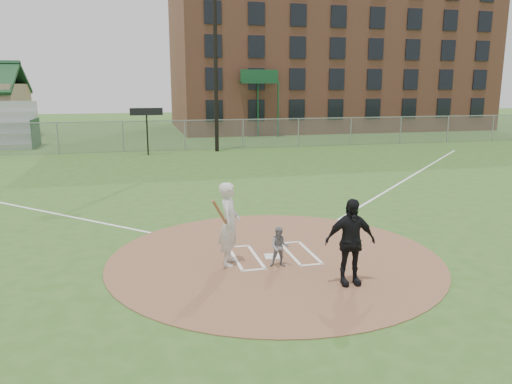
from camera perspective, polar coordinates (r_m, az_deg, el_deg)
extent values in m
plane|color=#2F571D|center=(12.81, 2.15, -7.53)|extent=(140.00, 140.00, 0.00)
cylinder|color=brown|center=(12.81, 2.15, -7.49)|extent=(8.40, 8.40, 0.02)
cube|color=silver|center=(12.81, 1.93, -7.38)|extent=(0.46, 0.46, 0.03)
cube|color=white|center=(24.39, 16.86, 1.45)|extent=(17.04, 17.04, 0.01)
imported|color=gray|center=(12.03, 2.73, -6.30)|extent=(0.55, 0.48, 0.98)
imported|color=black|center=(11.05, 10.70, -5.61)|extent=(1.16, 0.55, 1.92)
cube|color=white|center=(12.71, -2.41, -7.57)|extent=(0.08, 1.80, 0.01)
cube|color=white|center=(12.83, 0.02, -7.38)|extent=(0.08, 1.80, 0.01)
cube|color=white|center=(13.60, -2.00, -6.23)|extent=(0.62, 0.08, 0.01)
cube|color=white|center=(11.95, -0.21, -8.88)|extent=(0.62, 0.08, 0.01)
cube|color=white|center=(13.23, 6.17, -6.83)|extent=(0.08, 1.80, 0.01)
cube|color=white|center=(13.06, 3.89, -7.05)|extent=(0.08, 1.80, 0.01)
cube|color=white|center=(13.95, 3.82, -5.78)|extent=(0.62, 0.08, 0.01)
cube|color=white|center=(12.34, 6.37, -8.25)|extent=(0.62, 0.08, 0.01)
imported|color=silver|center=(12.04, -3.07, -3.67)|extent=(0.72, 0.86, 2.03)
cylinder|color=brown|center=(11.50, -4.19, -2.30)|extent=(0.45, 0.49, 0.70)
cube|color=slate|center=(33.92, -8.14, 6.42)|extent=(56.00, 0.03, 2.00)
cube|color=gray|center=(33.83, -8.19, 8.10)|extent=(56.00, 0.06, 0.06)
cube|color=gray|center=(33.92, -8.14, 6.42)|extent=(56.08, 0.08, 2.00)
cube|color=#194728|center=(38.52, -23.85, 6.18)|extent=(0.08, 3.20, 2.00)
cube|color=#9D5A43|center=(53.32, 7.77, 15.46)|extent=(30.00, 16.00, 15.00)
cube|color=black|center=(45.87, 11.46, 15.77)|extent=(26.60, 0.10, 12.20)
cube|color=#194728|center=(42.22, 0.38, 12.40)|extent=(3.20, 1.00, 0.15)
cube|color=#194728|center=(42.75, 0.21, 9.38)|extent=(0.12, 0.12, 4.50)
cube|color=#194728|center=(42.23, 2.53, 9.33)|extent=(0.12, 0.12, 4.50)
cube|color=#194728|center=(42.22, 0.38, 13.14)|extent=(3.20, 0.08, 1.00)
cylinder|color=black|center=(33.07, -4.65, 15.03)|extent=(0.26, 0.26, 12.00)
cylinder|color=black|center=(31.94, -12.32, 6.46)|extent=(0.10, 0.10, 2.60)
cube|color=black|center=(31.84, -12.43, 8.96)|extent=(2.00, 0.10, 0.45)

